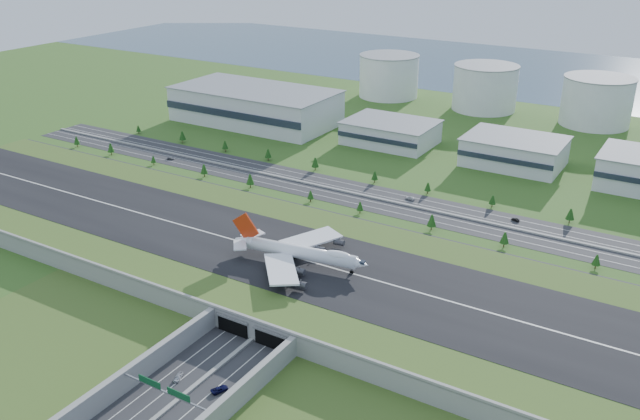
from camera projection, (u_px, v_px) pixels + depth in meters
The scene contains 19 objects.
ground at pixel (323, 282), 286.56m from camera, with size 1200.00×1200.00×0.00m, color #2C591C.
airfield_deck at pixel (322, 274), 284.86m from camera, with size 520.00×100.00×9.20m.
underpass_road at pixel (156, 410), 207.10m from camera, with size 38.80×120.40×8.00m.
sign_gantry_near at pixel (164, 392), 209.15m from camera, with size 38.70×0.70×9.80m.
north_expressway at pixel (414, 207), 361.16m from camera, with size 560.00×36.00×0.12m, color #28282B.
tree_row at pixel (449, 206), 350.17m from camera, with size 498.98×48.64×8.39m.
hangar_west at pixel (256, 106), 507.80m from camera, with size 120.00×60.00×25.00m, color white.
hangar_mid_a at pixel (391, 133), 461.38m from camera, with size 58.00×42.00×15.00m, color white.
hangar_mid_b at pixel (514, 152), 420.54m from camera, with size 58.00×42.00×17.00m, color white.
fuel_tank_a at pixel (389, 76), 580.22m from camera, with size 50.00×50.00×35.00m, color silver.
fuel_tank_b at pixel (485, 88), 539.78m from camera, with size 50.00×50.00×35.00m, color silver.
fuel_tank_c at pixel (597, 102), 499.35m from camera, with size 50.00×50.00×35.00m, color silver.
bay_water at pixel (574, 76), 663.58m from camera, with size 1200.00×260.00×0.06m, color #354F65.
boeing_747 at pixel (300, 252), 283.00m from camera, with size 61.83×58.05×19.18m.
car_0 at pixel (178, 377), 225.83m from camera, with size 2.03×5.05×1.72m, color silver.
car_2 at pixel (220, 389), 220.01m from camera, with size 2.68×5.81×1.62m, color #0B0C37.
car_4 at pixel (171, 158), 432.23m from camera, with size 1.93×4.81×1.64m, color slate.
car_5 at pixel (515, 220), 344.23m from camera, with size 1.50×4.31×1.42m, color black.
car_7 at pixel (410, 198), 370.66m from camera, with size 2.35×5.77×1.68m, color silver.
Camera 1 is at (129.10, -215.27, 141.60)m, focal length 38.00 mm.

